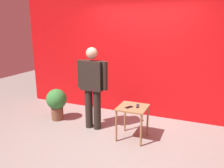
{
  "coord_description": "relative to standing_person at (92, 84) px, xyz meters",
  "views": [
    {
      "loc": [
        1.37,
        -3.3,
        1.99
      ],
      "look_at": [
        -0.25,
        0.55,
        0.91
      ],
      "focal_mm": 35.95,
      "sensor_mm": 36.0,
      "label": 1
    }
  ],
  "objects": [
    {
      "name": "cell_phone",
      "position": [
        0.8,
        -0.17,
        -0.29
      ],
      "size": [
        0.13,
        0.16,
        0.01
      ],
      "primitive_type": "cube",
      "rotation": [
        0.0,
        0.0,
        -0.51
      ],
      "color": "black",
      "rests_on": "side_table"
    },
    {
      "name": "standing_person",
      "position": [
        0.0,
        0.0,
        0.0
      ],
      "size": [
        0.63,
        0.23,
        1.62
      ],
      "color": "black",
      "rests_on": "ground_plane"
    },
    {
      "name": "potted_plant",
      "position": [
        -0.92,
        0.07,
        -0.5
      ],
      "size": [
        0.44,
        0.44,
        0.69
      ],
      "color": "brown",
      "rests_on": "ground_plane"
    },
    {
      "name": "side_table",
      "position": [
        0.85,
        -0.11,
        -0.4
      ],
      "size": [
        0.51,
        0.51,
        0.61
      ],
      "color": "olive",
      "rests_on": "ground_plane"
    },
    {
      "name": "ground_plane",
      "position": [
        0.6,
        -0.41,
        -0.9
      ],
      "size": [
        12.0,
        12.0,
        0.0
      ],
      "primitive_type": "plane",
      "color": "gray"
    },
    {
      "name": "tv_remote",
      "position": [
        0.93,
        -0.07,
        -0.29
      ],
      "size": [
        0.08,
        0.18,
        0.02
      ],
      "primitive_type": "cube",
      "rotation": [
        0.0,
        0.0,
        0.23
      ],
      "color": "black",
      "rests_on": "side_table"
    },
    {
      "name": "back_wall_red",
      "position": [
        0.6,
        1.13,
        0.59
      ],
      "size": [
        5.89,
        0.12,
        2.99
      ],
      "primitive_type": "cube",
      "color": "red",
      "rests_on": "ground_plane"
    }
  ]
}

